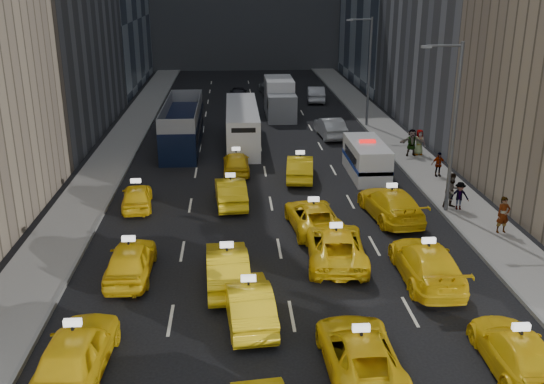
{
  "coord_description": "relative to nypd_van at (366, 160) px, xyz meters",
  "views": [
    {
      "loc": [
        -2.06,
        -17.69,
        11.92
      ],
      "look_at": [
        -0.19,
        10.28,
        2.0
      ],
      "focal_mm": 40.0,
      "sensor_mm": 36.0,
      "label": 1
    }
  ],
  "objects": [
    {
      "name": "streetlight_near",
      "position": [
        2.8,
        -6.7,
        3.86
      ],
      "size": [
        2.15,
        0.22,
        9.0
      ],
      "color": "#595B60",
      "rests_on": "ground"
    },
    {
      "name": "taxi_6",
      "position": [
        -4.56,
        -20.2,
        -0.37
      ],
      "size": [
        2.39,
        5.01,
        1.38
      ],
      "primitive_type": "imported",
      "rotation": [
        0.0,
        0.0,
        3.16
      ],
      "color": "yellow",
      "rests_on": "ground"
    },
    {
      "name": "pedestrian_4",
      "position": [
        4.62,
        4.05,
        -0.01
      ],
      "size": [
        0.92,
        0.55,
        1.81
      ],
      "primitive_type": "imported",
      "rotation": [
        0.0,
        0.0,
        0.09
      ],
      "color": "gray",
      "rests_on": "sidewalk_east"
    },
    {
      "name": "pedestrian_3",
      "position": [
        4.37,
        -0.88,
        -0.13
      ],
      "size": [
        0.95,
        0.5,
        1.55
      ],
      "primitive_type": "imported",
      "rotation": [
        0.0,
        0.0,
        0.1
      ],
      "color": "gray",
      "rests_on": "sidewalk_east"
    },
    {
      "name": "misc_car_4",
      "position": [
        0.11,
        24.64,
        -0.27
      ],
      "size": [
        2.06,
        4.89,
        1.57
      ],
      "primitive_type": "imported",
      "rotation": [
        0.0,
        0.0,
        3.06
      ],
      "color": "#B1B3B9",
      "rests_on": "ground"
    },
    {
      "name": "taxi_13",
      "position": [
        -8.62,
        -4.7,
        -0.31
      ],
      "size": [
        1.92,
        4.67,
        1.5
      ],
      "primitive_type": "imported",
      "rotation": [
        0.0,
        0.0,
        3.21
      ],
      "color": "yellow",
      "rests_on": "ground"
    },
    {
      "name": "taxi_5",
      "position": [
        -7.99,
        -16.89,
        -0.3
      ],
      "size": [
        2.0,
        4.7,
        1.51
      ],
      "primitive_type": "imported",
      "rotation": [
        0.0,
        0.0,
        3.23
      ],
      "color": "yellow",
      "rests_on": "ground"
    },
    {
      "name": "taxi_8",
      "position": [
        -12.84,
        -13.11,
        -0.29
      ],
      "size": [
        1.83,
        4.52,
        1.54
      ],
      "primitive_type": "imported",
      "rotation": [
        0.0,
        0.0,
        3.14
      ],
      "color": "yellow",
      "rests_on": "ground"
    },
    {
      "name": "taxi_14",
      "position": [
        -4.51,
        -8.48,
        -0.37
      ],
      "size": [
        2.75,
        5.14,
        1.37
      ],
      "primitive_type": "imported",
      "rotation": [
        0.0,
        0.0,
        3.24
      ],
      "color": "yellow",
      "rests_on": "ground"
    },
    {
      "name": "misc_car_2",
      "position": [
        -4.16,
        29.25,
        -0.27
      ],
      "size": [
        2.74,
        5.62,
        1.58
      ],
      "primitive_type": "imported",
      "rotation": [
        0.0,
        0.0,
        3.24
      ],
      "color": "gray",
      "rests_on": "ground"
    },
    {
      "name": "double_decker",
      "position": [
        -12.14,
        8.08,
        0.54
      ],
      "size": [
        3.43,
        11.28,
        3.23
      ],
      "rotation": [
        0.0,
        0.0,
        -0.08
      ],
      "color": "black",
      "rests_on": "ground"
    },
    {
      "name": "curb_west",
      "position": [
        -15.43,
        6.3,
        -0.97
      ],
      "size": [
        0.15,
        90.0,
        0.18
      ],
      "primitive_type": "cube",
      "color": "slate",
      "rests_on": "ground"
    },
    {
      "name": "taxi_7",
      "position": [
        0.45,
        -20.48,
        -0.37
      ],
      "size": [
        2.08,
        4.83,
        1.38
      ],
      "primitive_type": "imported",
      "rotation": [
        0.0,
        0.0,
        3.11
      ],
      "color": "yellow",
      "rests_on": "ground"
    },
    {
      "name": "taxi_16",
      "position": [
        -8.25,
        1.03,
        -0.35
      ],
      "size": [
        1.7,
        4.16,
        1.41
      ],
      "primitive_type": "imported",
      "rotation": [
        0.0,
        0.0,
        3.15
      ],
      "color": "yellow",
      "rests_on": "ground"
    },
    {
      "name": "city_bus",
      "position": [
        -7.72,
        8.52,
        0.36
      ],
      "size": [
        3.34,
        11.27,
        2.87
      ],
      "rotation": [
        0.0,
        0.0,
        -0.09
      ],
      "color": "silver",
      "rests_on": "ground"
    },
    {
      "name": "misc_car_0",
      "position": [
        -0.73,
        10.0,
        -0.27
      ],
      "size": [
        2.07,
        4.91,
        1.58
      ],
      "primitive_type": "imported",
      "rotation": [
        0.0,
        0.0,
        3.23
      ],
      "color": "#A6AAAE",
      "rests_on": "ground"
    },
    {
      "name": "curb_east",
      "position": [
        2.67,
        6.3,
        -0.97
      ],
      "size": [
        0.15,
        90.0,
        0.18
      ],
      "primitive_type": "cube",
      "color": "slate",
      "rests_on": "ground"
    },
    {
      "name": "taxi_12",
      "position": [
        -13.74,
        -4.88,
        -0.39
      ],
      "size": [
        1.98,
        4.09,
        1.35
      ],
      "primitive_type": "imported",
      "rotation": [
        0.0,
        0.0,
        3.24
      ],
      "color": "yellow",
      "rests_on": "ground"
    },
    {
      "name": "taxi_17",
      "position": [
        -4.29,
        -0.41,
        -0.31
      ],
      "size": [
        2.12,
        4.73,
        1.51
      ],
      "primitive_type": "imported",
      "rotation": [
        0.0,
        0.0,
        3.02
      ],
      "color": "yellow",
      "rests_on": "ground"
    },
    {
      "name": "taxi_15",
      "position": [
        -0.28,
        -7.28,
        -0.26
      ],
      "size": [
        2.84,
        5.71,
        1.59
      ],
      "primitive_type": "imported",
      "rotation": [
        0.0,
        0.0,
        3.25
      ],
      "color": "yellow",
      "rests_on": "ground"
    },
    {
      "name": "sidewalk_west",
      "position": [
        -16.88,
        6.3,
        -0.98
      ],
      "size": [
        3.0,
        90.0,
        0.15
      ],
      "primitive_type": "cube",
      "color": "gray",
      "rests_on": "ground"
    },
    {
      "name": "pedestrian_5",
      "position": [
        4.02,
        3.83,
        0.04
      ],
      "size": [
        1.76,
        0.54,
        1.89
      ],
      "primitive_type": "imported",
      "rotation": [
        0.0,
        0.0,
        -0.02
      ],
      "color": "gray",
      "rests_on": "sidewalk_east"
    },
    {
      "name": "taxi_10",
      "position": [
        -4.01,
        -12.18,
        -0.31
      ],
      "size": [
        2.9,
        5.59,
        1.51
      ],
      "primitive_type": "imported",
      "rotation": [
        0.0,
        0.0,
        3.07
      ],
      "color": "yellow",
      "rests_on": "ground"
    },
    {
      "name": "ground",
      "position": [
        -6.38,
        -18.7,
        -1.06
      ],
      "size": [
        160.0,
        160.0,
        0.0
      ],
      "primitive_type": "plane",
      "color": "black",
      "rests_on": "ground"
    },
    {
      "name": "streetlight_far",
      "position": [
        2.8,
        13.3,
        3.86
      ],
      "size": [
        2.15,
        0.22,
        9.0
      ],
      "color": "#595B60",
      "rests_on": "ground"
    },
    {
      "name": "misc_car_3",
      "position": [
        -7.76,
        25.54,
        -0.32
      ],
      "size": [
        1.75,
        4.34,
        1.48
      ],
      "primitive_type": "imported",
      "rotation": [
        0.0,
        0.0,
        3.14
      ],
      "color": "black",
      "rests_on": "ground"
    },
    {
      "name": "taxi_4",
      "position": [
        -13.52,
        -19.72,
        -0.24
      ],
      "size": [
        2.19,
        4.92,
        1.64
      ],
      "primitive_type": "imported",
      "rotation": [
        0.0,
        0.0,
        3.09
      ],
      "color": "yellow",
      "rests_on": "ground"
    },
    {
      "name": "sidewalk_east",
      "position": [
        4.12,
        6.3,
        -0.98
      ],
      "size": [
        3.0,
        90.0,
        0.15
      ],
      "primitive_type": "cube",
      "color": "gray",
      "rests_on": "ground"
    },
    {
      "name": "nypd_van",
      "position": [
        0.0,
        0.0,
        0.0
      ],
      "size": [
        2.85,
        5.69,
        2.34
      ],
      "rotation": [
        0.0,
        0.0,
        -0.14
      ],
      "color": "silver",
      "rests_on": "ground"
    },
    {
      "name": "pedestrian_0",
      "position": [
        4.6,
        -9.86,
        0.01
      ],
      "size": [
        0.71,
        0.51,
        1.84
      ],
      "primitive_type": "imported",
      "rotation": [
        0.0,
        0.0,
        0.11
      ],
      "color": "gray",
      "rests_on": "sidewalk_east"
    },
    {
      "name": "pedestrian_2",
      "position": [
        3.63,
        -6.64,
        -0.14
      ],
      "size": [
        1.05,
        0.59,
        1.54
      ],
      "primitive_type": "imported",
      "rotation": [
        0.0,
        0.0,
        -0.19
      ],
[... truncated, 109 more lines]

